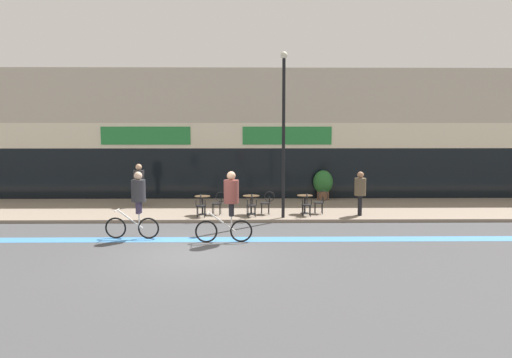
{
  "coord_description": "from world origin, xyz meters",
  "views": [
    {
      "loc": [
        1.54,
        -13.65,
        3.54
      ],
      "look_at": [
        1.8,
        5.45,
        1.53
      ],
      "focal_mm": 35.0,
      "sensor_mm": 36.0,
      "label": 1
    }
  ],
  "objects_px": {
    "cafe_chair_2_near": "(307,203)",
    "cafe_chair_2_side": "(321,201)",
    "cafe_chair_0_side": "(218,202)",
    "bistro_table_2": "(305,201)",
    "lamp_post": "(284,125)",
    "planter_pot": "(323,184)",
    "cafe_chair_1_near": "(252,204)",
    "bistro_table_1": "(251,201)",
    "cyclist_1": "(230,201)",
    "bistro_table_0": "(202,202)",
    "pedestrian_far_end": "(360,189)",
    "cafe_chair_0_near": "(201,204)",
    "cyclist_0": "(137,200)",
    "cafe_chair_1_side": "(267,201)",
    "pedestrian_near_end": "(139,181)"
  },
  "relations": [
    {
      "from": "cafe_chair_0_side",
      "to": "cafe_chair_2_near",
      "type": "height_order",
      "value": "same"
    },
    {
      "from": "cafe_chair_0_side",
      "to": "bistro_table_2",
      "type": "bearing_deg",
      "value": -170.25
    },
    {
      "from": "cafe_chair_2_near",
      "to": "cafe_chair_2_side",
      "type": "height_order",
      "value": "same"
    },
    {
      "from": "cafe_chair_0_side",
      "to": "cafe_chair_1_side",
      "type": "xyz_separation_m",
      "value": [
        1.9,
        0.08,
        0.0
      ]
    },
    {
      "from": "cafe_chair_2_side",
      "to": "bistro_table_0",
      "type": "bearing_deg",
      "value": 5.54
    },
    {
      "from": "bistro_table_0",
      "to": "cyclist_1",
      "type": "distance_m",
      "value": 4.41
    },
    {
      "from": "lamp_post",
      "to": "planter_pot",
      "type": "bearing_deg",
      "value": 64.76
    },
    {
      "from": "bistro_table_0",
      "to": "bistro_table_1",
      "type": "xyz_separation_m",
      "value": [
        1.9,
        0.07,
        0.01
      ]
    },
    {
      "from": "cafe_chair_1_side",
      "to": "cafe_chair_0_side",
      "type": "bearing_deg",
      "value": 0.93
    },
    {
      "from": "cafe_chair_1_side",
      "to": "planter_pot",
      "type": "height_order",
      "value": "planter_pot"
    },
    {
      "from": "cafe_chair_2_side",
      "to": "pedestrian_far_end",
      "type": "distance_m",
      "value": 1.6
    },
    {
      "from": "cafe_chair_0_near",
      "to": "cyclist_0",
      "type": "xyz_separation_m",
      "value": [
        -1.72,
        -3.03,
        0.61
      ]
    },
    {
      "from": "cafe_chair_0_side",
      "to": "bistro_table_0",
      "type": "bearing_deg",
      "value": 5.61
    },
    {
      "from": "cafe_chair_2_side",
      "to": "planter_pot",
      "type": "bearing_deg",
      "value": -96.57
    },
    {
      "from": "bistro_table_0",
      "to": "cafe_chair_0_side",
      "type": "relative_size",
      "value": 0.82
    },
    {
      "from": "lamp_post",
      "to": "pedestrian_far_end",
      "type": "height_order",
      "value": "lamp_post"
    },
    {
      "from": "bistro_table_2",
      "to": "pedestrian_far_end",
      "type": "distance_m",
      "value": 2.19
    },
    {
      "from": "cafe_chair_1_near",
      "to": "pedestrian_far_end",
      "type": "relative_size",
      "value": 0.53
    },
    {
      "from": "cafe_chair_0_near",
      "to": "cafe_chair_1_side",
      "type": "xyz_separation_m",
      "value": [
        2.53,
        0.7,
        0.0
      ]
    },
    {
      "from": "cafe_chair_2_side",
      "to": "lamp_post",
      "type": "height_order",
      "value": "lamp_post"
    },
    {
      "from": "cafe_chair_0_near",
      "to": "cyclist_1",
      "type": "relative_size",
      "value": 0.41
    },
    {
      "from": "bistro_table_0",
      "to": "pedestrian_far_end",
      "type": "relative_size",
      "value": 0.43
    },
    {
      "from": "cafe_chair_2_near",
      "to": "pedestrian_near_end",
      "type": "distance_m",
      "value": 7.46
    },
    {
      "from": "pedestrian_near_end",
      "to": "cafe_chair_2_side",
      "type": "bearing_deg",
      "value": 156.18
    },
    {
      "from": "bistro_table_1",
      "to": "pedestrian_far_end",
      "type": "height_order",
      "value": "pedestrian_far_end"
    },
    {
      "from": "cafe_chair_1_near",
      "to": "cyclist_0",
      "type": "distance_m",
      "value": 4.81
    },
    {
      "from": "cafe_chair_0_side",
      "to": "lamp_post",
      "type": "xyz_separation_m",
      "value": [
        2.48,
        -0.66,
        2.98
      ]
    },
    {
      "from": "pedestrian_far_end",
      "to": "cafe_chair_0_side",
      "type": "bearing_deg",
      "value": 6.43
    },
    {
      "from": "lamp_post",
      "to": "bistro_table_1",
      "type": "bearing_deg",
      "value": 148.41
    },
    {
      "from": "cafe_chair_2_near",
      "to": "pedestrian_far_end",
      "type": "height_order",
      "value": "pedestrian_far_end"
    },
    {
      "from": "cyclist_0",
      "to": "bistro_table_1",
      "type": "bearing_deg",
      "value": -131.22
    },
    {
      "from": "bistro_table_1",
      "to": "cyclist_0",
      "type": "bearing_deg",
      "value": -134.16
    },
    {
      "from": "bistro_table_0",
      "to": "pedestrian_far_end",
      "type": "distance_m",
      "value": 6.14
    },
    {
      "from": "cafe_chair_2_side",
      "to": "pedestrian_far_end",
      "type": "relative_size",
      "value": 0.53
    },
    {
      "from": "bistro_table_1",
      "to": "cafe_chair_0_side",
      "type": "xyz_separation_m",
      "value": [
        -1.28,
        -0.08,
        -0.01
      ]
    },
    {
      "from": "lamp_post",
      "to": "cafe_chair_2_near",
      "type": "bearing_deg",
      "value": 14.31
    },
    {
      "from": "cafe_chair_2_side",
      "to": "lamp_post",
      "type": "bearing_deg",
      "value": 32.27
    },
    {
      "from": "cyclist_0",
      "to": "pedestrian_far_end",
      "type": "distance_m",
      "value": 8.55
    },
    {
      "from": "cyclist_0",
      "to": "cafe_chair_2_side",
      "type": "bearing_deg",
      "value": -145.94
    },
    {
      "from": "bistro_table_1",
      "to": "cyclist_1",
      "type": "bearing_deg",
      "value": -99.05
    },
    {
      "from": "cafe_chair_1_side",
      "to": "cafe_chair_2_side",
      "type": "distance_m",
      "value": 2.12
    },
    {
      "from": "cafe_chair_1_near",
      "to": "pedestrian_far_end",
      "type": "distance_m",
      "value": 4.24
    },
    {
      "from": "bistro_table_1",
      "to": "cafe_chair_2_side",
      "type": "xyz_separation_m",
      "value": [
        2.74,
        0.11,
        -0.01
      ]
    },
    {
      "from": "lamp_post",
      "to": "cafe_chair_1_near",
      "type": "bearing_deg",
      "value": 174.47
    },
    {
      "from": "cafe_chair_0_near",
      "to": "pedestrian_far_end",
      "type": "distance_m",
      "value": 6.15
    },
    {
      "from": "cafe_chair_0_near",
      "to": "lamp_post",
      "type": "bearing_deg",
      "value": -89.92
    },
    {
      "from": "planter_pot",
      "to": "cyclist_1",
      "type": "distance_m",
      "value": 9.15
    },
    {
      "from": "cafe_chair_2_side",
      "to": "pedestrian_near_end",
      "type": "bearing_deg",
      "value": -11.68
    },
    {
      "from": "cafe_chair_2_near",
      "to": "pedestrian_near_end",
      "type": "height_order",
      "value": "pedestrian_near_end"
    },
    {
      "from": "cafe_chair_0_side",
      "to": "cafe_chair_1_near",
      "type": "xyz_separation_m",
      "value": [
        1.29,
        -0.54,
        0.0
      ]
    }
  ]
}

